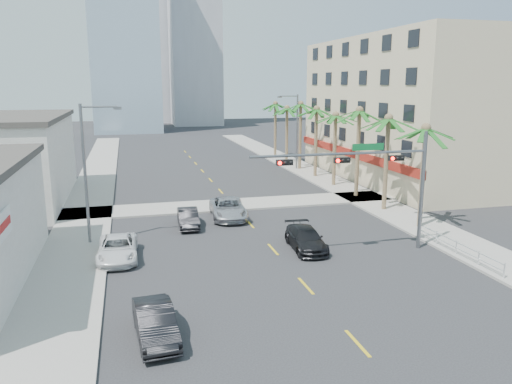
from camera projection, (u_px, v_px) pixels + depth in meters
The scene contains 25 objects.
ground at pixel (337, 321), 21.86m from camera, with size 260.00×260.00×0.00m, color #262628.
sidewalk_right at pixel (372, 202), 43.70m from camera, with size 4.00×120.00×0.15m, color gray.
sidewalk_left at pixel (84, 220), 37.84m from camera, with size 4.00×120.00×0.15m, color gray.
sidewalk_cross at pixel (233, 205), 42.66m from camera, with size 80.00×4.00×0.15m, color gray.
building_right at pixel (416, 109), 54.04m from camera, with size 15.25×28.00×15.00m.
tower_far_left at pixel (123, 17), 104.73m from camera, with size 14.00×14.00×48.00m, color #99B2C6.
tower_far_right at pixel (194, 1), 121.81m from camera, with size 12.00×12.00×60.00m, color #ADADB2.
tower_far_center at pixel (143, 43), 134.97m from camera, with size 16.00×16.00×42.00m, color #ADADB2.
traffic_signal_mast at pixel (376, 172), 29.73m from camera, with size 11.12×0.54×7.20m.
palm_tree_0 at pixel (426, 130), 34.55m from camera, with size 4.80×4.80×7.80m.
palm_tree_1 at pixel (389, 120), 39.40m from camera, with size 4.80×4.80×8.16m.
palm_tree_2 at pixel (359, 112), 44.25m from camera, with size 4.80×4.80×8.52m.
palm_tree_3 at pixel (336, 116), 49.32m from camera, with size 4.80×4.80×7.80m.
palm_tree_4 at pixel (317, 110), 54.16m from camera, with size 4.80×4.80×8.16m.
palm_tree_5 at pixel (301, 105), 59.01m from camera, with size 4.80×4.80×8.52m.
palm_tree_6 at pixel (287, 109), 64.08m from camera, with size 4.80×4.80×7.80m.
palm_tree_7 at pixel (275, 104), 68.92m from camera, with size 4.80×4.80×8.16m.
streetlight_left at pixel (88, 167), 31.35m from camera, with size 2.55×0.25×9.00m.
streetlight_right at pixel (295, 128), 59.44m from camera, with size 2.55×0.25×9.00m.
guardrail at pixel (456, 246), 29.91m from camera, with size 0.08×8.08×1.00m.
car_parked_mid at pixel (155, 322), 20.21m from camera, with size 1.49×4.28×1.41m, color black.
car_parked_far at pixel (118, 248), 29.39m from camera, with size 2.26×4.89×1.36m, color white.
car_lane_left at pixel (188, 218), 36.15m from camera, with size 1.41×4.04×1.33m, color black.
car_lane_center at pixel (228, 208), 38.54m from camera, with size 2.56×5.55×1.54m, color silver.
car_lane_right at pixel (306, 239), 31.22m from camera, with size 1.91×4.69×1.36m, color black.
Camera 1 is at (-8.50, -18.63, 10.16)m, focal length 35.00 mm.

